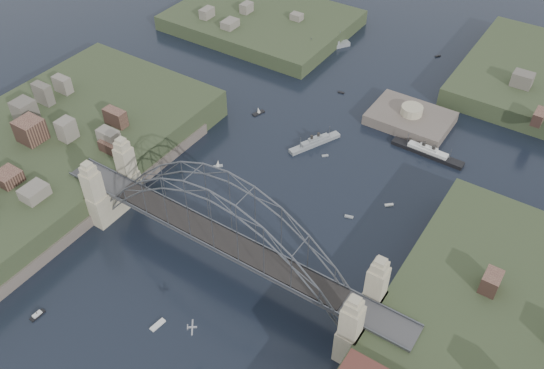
{
  "coord_description": "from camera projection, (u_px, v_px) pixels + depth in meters",
  "views": [
    {
      "loc": [
        51.16,
        -59.75,
        94.56
      ],
      "look_at": [
        0.0,
        18.0,
        10.0
      ],
      "focal_mm": 37.61,
      "sensor_mm": 36.0,
      "label": 1
    }
  ],
  "objects": [
    {
      "name": "small_boat_i",
      "position": [
        386.0,
        274.0,
        119.54
      ],
      "size": [
        0.9,
        2.17,
        1.43
      ],
      "color": "silver",
      "rests_on": "ground"
    },
    {
      "name": "bridge",
      "position": [
        222.0,
        227.0,
        113.05
      ],
      "size": [
        84.0,
        13.8,
        24.6
      ],
      "color": "#454547",
      "rests_on": "ground"
    },
    {
      "name": "small_boat_c",
      "position": [
        158.0,
        325.0,
        110.36
      ],
      "size": [
        1.47,
        3.37,
        0.45
      ],
      "color": "silver",
      "rests_on": "ground"
    },
    {
      "name": "small_boat_k",
      "position": [
        438.0,
        56.0,
        186.83
      ],
      "size": [
        1.58,
        1.92,
        0.45
      ],
      "color": "silver",
      "rests_on": "ground"
    },
    {
      "name": "small_boat_a",
      "position": [
        218.0,
        164.0,
        145.06
      ],
      "size": [
        2.19,
        2.23,
        2.38
      ],
      "color": "silver",
      "rests_on": "ground"
    },
    {
      "name": "small_boat_d",
      "position": [
        389.0,
        205.0,
        135.03
      ],
      "size": [
        1.96,
        1.88,
        0.45
      ],
      "color": "silver",
      "rests_on": "ground"
    },
    {
      "name": "naval_cruiser_near",
      "position": [
        315.0,
        142.0,
        151.91
      ],
      "size": [
        8.37,
        14.93,
        4.65
      ],
      "color": "gray",
      "rests_on": "ground"
    },
    {
      "name": "small_boat_b",
      "position": [
        349.0,
        217.0,
        132.12
      ],
      "size": [
        2.12,
        1.19,
        0.45
      ],
      "color": "silver",
      "rests_on": "ground"
    },
    {
      "name": "small_boat_j",
      "position": [
        37.0,
        315.0,
        111.91
      ],
      "size": [
        1.16,
        3.14,
        1.43
      ],
      "color": "silver",
      "rests_on": "ground"
    },
    {
      "name": "small_boat_l",
      "position": [
        177.0,
        137.0,
        153.7
      ],
      "size": [
        2.69,
        2.61,
        2.38
      ],
      "color": "silver",
      "rests_on": "ground"
    },
    {
      "name": "ground",
      "position": [
        226.0,
        267.0,
        121.34
      ],
      "size": [
        500.0,
        500.0,
        0.0
      ],
      "primitive_type": "plane",
      "color": "black",
      "rests_on": "ground"
    },
    {
      "name": "small_boat_f",
      "position": [
        325.0,
        156.0,
        148.66
      ],
      "size": [
        1.64,
        1.6,
        0.45
      ],
      "color": "silver",
      "rests_on": "ground"
    },
    {
      "name": "naval_cruiser_far",
      "position": [
        325.0,
        47.0,
        189.56
      ],
      "size": [
        11.74,
        16.54,
        6.08
      ],
      "color": "gray",
      "rests_on": "ground"
    },
    {
      "name": "headland_nw",
      "position": [
        262.0,
        25.0,
        202.12
      ],
      "size": [
        60.0,
        45.0,
        9.0
      ],
      "primitive_type": "cube",
      "color": "#303D22",
      "rests_on": "ground"
    },
    {
      "name": "small_boat_h",
      "position": [
        341.0,
        93.0,
        170.83
      ],
      "size": [
        2.0,
        0.87,
        0.45
      ],
      "color": "silver",
      "rests_on": "ground"
    },
    {
      "name": "aeroplane",
      "position": [
        191.0,
        327.0,
        101.39
      ],
      "size": [
        2.2,
        2.82,
        0.48
      ],
      "color": "#A1A2A8"
    },
    {
      "name": "small_boat_e",
      "position": [
        258.0,
        112.0,
        162.58
      ],
      "size": [
        2.33,
        4.01,
        2.38
      ],
      "color": "silver",
      "rests_on": "ground"
    },
    {
      "name": "ocean_liner",
      "position": [
        427.0,
        152.0,
        148.78
      ],
      "size": [
        19.53,
        3.09,
        4.78
      ],
      "color": "black",
      "rests_on": "ground"
    },
    {
      "name": "fort_island",
      "position": [
        409.0,
        124.0,
        159.97
      ],
      "size": [
        22.0,
        16.0,
        9.4
      ],
      "color": "brown",
      "rests_on": "ground"
    },
    {
      "name": "shore_west",
      "position": [
        43.0,
        164.0,
        143.34
      ],
      "size": [
        50.5,
        90.0,
        12.0
      ],
      "color": "#303D22",
      "rests_on": "ground"
    }
  ]
}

